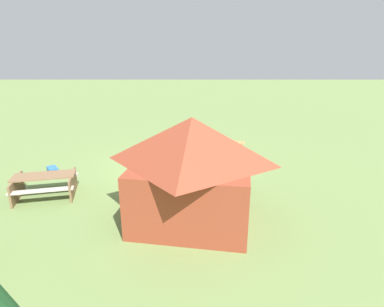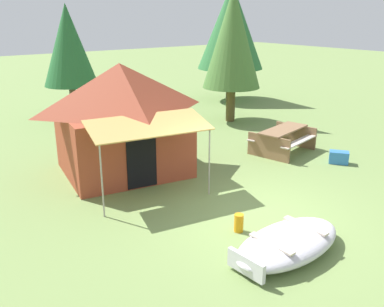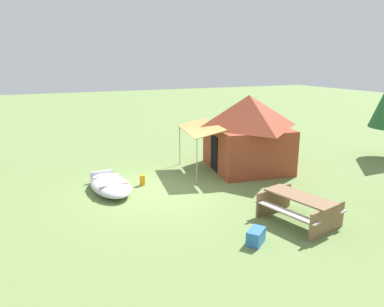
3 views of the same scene
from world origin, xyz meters
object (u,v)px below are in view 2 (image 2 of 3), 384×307
Objects in this scene: pine_tree_back_right at (68,45)px; canvas_cabin_tent at (122,117)px; cooler_box at (339,157)px; pine_tree_far_center at (231,26)px; beached_rowboat at (288,243)px; picnic_table at (283,137)px; fuel_can at (239,223)px; pine_tree_back_left at (232,38)px.

canvas_cabin_tent is at bearing -100.67° from pine_tree_back_right.
pine_tree_far_center is at bearing 67.68° from cooler_box.
beached_rowboat is 4.74× the size of cooler_box.
pine_tree_back_right is at bearing 113.09° from picnic_table.
fuel_can is (0.21, -4.38, -1.33)m from canvas_cabin_tent.
picnic_table is at bearing -108.79° from pine_tree_back_left.
pine_tree_back_right is 7.74m from pine_tree_far_center.
cooler_box is 0.10× the size of pine_tree_far_center.
beached_rowboat is at bearing -153.99° from cooler_box.
pine_tree_far_center is at bearing 52.90° from beached_rowboat.
pine_tree_back_right reaches higher than beached_rowboat.
beached_rowboat is 1.15m from fuel_can.
cooler_box is at bearing -112.32° from pine_tree_far_center.
pine_tree_back_left is (1.35, 3.98, 2.73)m from picnic_table.
beached_rowboat is at bearing -83.02° from fuel_can.
picnic_table is at bearing -66.91° from pine_tree_back_right.
canvas_cabin_tent is 7.00m from pine_tree_back_right.
fuel_can is at bearing -95.45° from pine_tree_back_right.
canvas_cabin_tent is 0.87× the size of pine_tree_back_left.
canvas_cabin_tent is 8.33× the size of cooler_box.
canvas_cabin_tent is at bearing 149.25° from cooler_box.
canvas_cabin_tent is 0.81× the size of pine_tree_far_center.
picnic_table is 0.42× the size of pine_tree_back_left.
pine_tree_back_left is at bearing 49.60° from fuel_can.
fuel_can is 9.59m from pine_tree_back_left.
pine_tree_back_right is at bearing 173.22° from pine_tree_far_center.
canvas_cabin_tent is 5.07m from picnic_table.
pine_tree_back_left is at bearing 71.21° from picnic_table.
cooler_box is at bearing -98.49° from pine_tree_back_left.
pine_tree_back_right is 0.82× the size of pine_tree_far_center.
pine_tree_back_right is at bearing 85.71° from beached_rowboat.
fuel_can is 0.07× the size of pine_tree_far_center.
pine_tree_back_right is (1.27, 6.74, 1.40)m from canvas_cabin_tent.
picnic_table is 4.06× the size of cooler_box.
pine_tree_far_center is at bearing 60.03° from picnic_table.
picnic_table is at bearing -119.97° from pine_tree_far_center.
beached_rowboat is at bearing -137.07° from picnic_table.
beached_rowboat reaches higher than fuel_can.
pine_tree_far_center is at bearing 49.48° from fuel_can.
pine_tree_back_right is at bearing 79.33° from canvas_cabin_tent.
pine_tree_back_left reaches higher than pine_tree_back_right.
pine_tree_far_center is (7.67, -0.91, 0.60)m from pine_tree_back_right.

